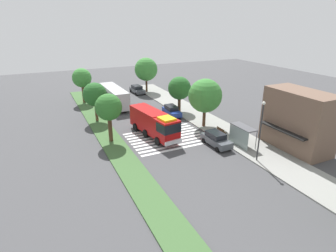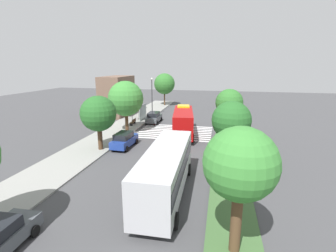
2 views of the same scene
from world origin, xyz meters
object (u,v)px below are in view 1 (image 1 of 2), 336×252
Objects in this scene: parked_car_mid at (172,111)px; transit_bus at (114,95)px; sidewalk_tree_far_west at (146,69)px; street_lamp at (261,127)px; fire_truck at (155,123)px; parked_car_west at (137,89)px; bus_stop_shelter at (241,132)px; median_tree_west at (95,95)px; sidewalk_tree_west at (179,88)px; median_tree_far_west at (82,78)px; bench_near_shelter at (221,131)px; sidewalk_tree_center at (205,96)px; median_tree_center at (109,108)px; parked_car_east at (216,139)px.

parked_car_mid is 0.42× the size of transit_bus.
parked_car_mid is 17.56m from sidewalk_tree_far_west.
street_lamp reaches higher than transit_bus.
fire_truck reaches higher than parked_car_west.
bus_stop_shelter is 0.51× the size of street_lamp.
transit_bus reaches higher than bus_stop_shelter.
parked_car_west is 0.79× the size of median_tree_west.
sidewalk_tree_west is 0.92× the size of median_tree_far_west.
sidewalk_tree_west is (-15.62, -0.46, 2.25)m from bus_stop_shelter.
transit_bus is at bearing -153.55° from bench_near_shelter.
street_lamp is (7.99, -0.86, 3.54)m from bench_near_shelter.
sidewalk_tree_west is at bearing 178.83° from street_lamp.
bench_near_shelter is 0.22× the size of sidewalk_tree_far_west.
street_lamp reaches higher than median_tree_west.
parked_car_mid reaches higher than parked_car_west.
sidewalk_tree_far_west is 23.32m from sidewalk_tree_center.
sidewalk_tree_far_west is at bearing 152.95° from fire_truck.
median_tree_west is 0.96× the size of median_tree_center.
median_tree_west is (-20.81, -13.44, 0.19)m from street_lamp.
sidewalk_tree_west is at bearing 127.24° from fire_truck.
parked_car_mid is at bearing -7.39° from sidewalk_tree_far_west.
bench_near_shelter is at bearing 179.98° from bus_stop_shelter.
transit_bus is at bearing -162.18° from street_lamp.
bus_stop_shelter is at bearing 1.69° from sidewalk_tree_west.
sidewalk_tree_west reaches higher than parked_car_east.
bench_near_shelter is 0.23× the size of sidewalk_tree_center.
bus_stop_shelter is 0.58× the size of median_tree_west.
sidewalk_tree_west is at bearing 169.86° from parked_car_east.
transit_bus is at bearing -130.38° from sidewalk_tree_west.
sidewalk_tree_far_west reaches higher than fire_truck.
bench_near_shelter is at bearing 3.15° from parked_car_west.
median_tree_west is at bearing -101.21° from parked_car_mid.
sidewalk_tree_center is 1.09× the size of median_tree_far_west.
parked_car_east is 14.04m from median_tree_center.
median_tree_center reaches higher than transit_bus.
parked_car_west is 4.67m from sidewalk_tree_far_west.
sidewalk_tree_center reaches higher than transit_bus.
parked_car_mid is 1.25× the size of bus_stop_shelter.
median_tree_far_west is 11.46m from median_tree_west.
parked_car_mid is at bearing 116.57° from median_tree_center.
transit_bus is 1.52× the size of street_lamp.
fire_truck reaches higher than bus_stop_shelter.
parked_car_east is (12.71, -0.00, -0.00)m from parked_car_mid.
bus_stop_shelter is (14.11, 2.66, 0.98)m from parked_car_mid.
sidewalk_tree_center reaches higher than street_lamp.
median_tree_center is at bearing -31.31° from sidewalk_tree_far_west.
fire_truck is 8.46m from sidewalk_tree_center.
sidewalk_tree_center is 16.57m from median_tree_west.
fire_truck is 1.63× the size of median_tree_west.
transit_bus reaches higher than parked_car_west.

